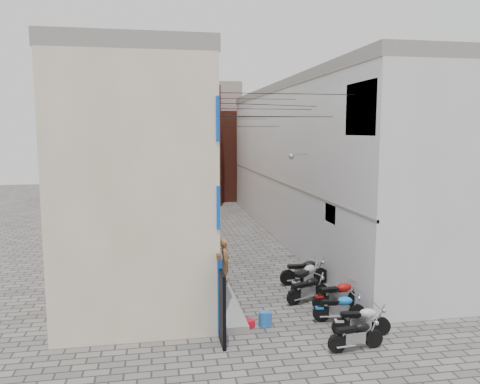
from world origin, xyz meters
TOP-DOWN VIEW (x-y plane):
  - ground at (0.00, 0.00)m, footprint 90.00×90.00m
  - plinth at (-2.05, 13.00)m, footprint 0.90×26.00m
  - building_left at (-4.98, 12.95)m, footprint 5.10×27.00m
  - building_right at (5.00, 13.00)m, footprint 5.94×26.00m
  - building_far_brick_left at (-2.00, 28.00)m, footprint 6.00×6.00m
  - building_far_brick_right at (3.00, 30.00)m, footprint 5.00×6.00m
  - building_far_concrete at (0.00, 34.00)m, footprint 8.00×5.00m
  - far_shopfront at (0.00, 25.20)m, footprint 2.00×0.30m
  - overhead_wires at (0.00, 7.64)m, footprint 5.80×13.02m
  - motorcycle_a at (1.19, -1.58)m, footprint 1.76×0.70m
  - motorcycle_b at (1.76, -0.72)m, footprint 1.89×0.79m
  - motorcycle_c at (1.52, 0.47)m, footprint 1.81×0.73m
  - motorcycle_d at (1.90, 1.47)m, footprint 2.00×0.77m
  - motorcycle_e at (1.06, 2.35)m, footprint 1.92×1.19m
  - motorcycle_f at (1.37, 3.42)m, footprint 2.05×1.96m
  - motorcycle_g at (1.56, 4.27)m, footprint 2.07×0.67m
  - person_a at (-1.73, 4.27)m, footprint 0.56×0.73m
  - person_b at (-2.35, 6.05)m, footprint 0.85×0.87m
  - water_jug_near at (-1.04, 0.50)m, footprint 0.38×0.38m
  - water_jug_far at (-0.91, 0.50)m, footprint 0.37×0.37m
  - red_crate at (-1.55, 0.50)m, footprint 0.45×0.38m

SIDE VIEW (x-z plane):
  - ground at x=0.00m, z-range 0.00..0.00m
  - red_crate at x=-1.55m, z-range 0.00..0.24m
  - plinth at x=-2.05m, z-range 0.00..0.25m
  - water_jug_far at x=-0.91m, z-range 0.00..0.47m
  - water_jug_near at x=-1.04m, z-range 0.00..0.48m
  - motorcycle_a at x=1.19m, z-range 0.00..0.99m
  - motorcycle_c at x=1.52m, z-range 0.00..1.02m
  - motorcycle_b at x=1.76m, z-range 0.00..1.06m
  - motorcycle_e at x=1.06m, z-range 0.00..1.06m
  - motorcycle_d at x=1.90m, z-range 0.00..1.13m
  - motorcycle_g at x=1.56m, z-range 0.00..1.19m
  - motorcycle_f at x=1.37m, z-range 0.00..1.25m
  - person_b at x=-2.35m, z-range 0.25..1.66m
  - person_a at x=-1.73m, z-range 0.25..2.03m
  - far_shopfront at x=0.00m, z-range 0.00..2.40m
  - building_far_brick_right at x=3.00m, z-range 0.00..8.00m
  - building_left at x=-4.98m, z-range 0.00..9.00m
  - building_right at x=5.00m, z-range 0.01..9.01m
  - building_far_brick_left at x=-2.00m, z-range 0.00..10.00m
  - building_far_concrete at x=0.00m, z-range 0.00..11.00m
  - overhead_wires at x=0.00m, z-range 6.46..7.79m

